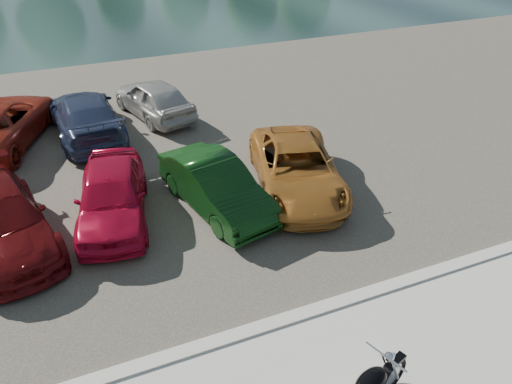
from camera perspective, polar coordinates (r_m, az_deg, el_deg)
kerb at (r=10.35m, az=8.61°, el=-12.76°), size 60.00×0.30×0.14m
parking_lot at (r=17.28m, az=-6.61°, el=6.88°), size 60.00×18.00×0.04m
car_3 at (r=12.85m, az=-27.18°, el=-2.81°), size 2.90×4.93×1.34m
car_4 at (r=12.79m, az=-16.16°, el=-0.28°), size 2.40×4.31×1.39m
car_5 at (r=12.75m, az=-4.60°, el=0.71°), size 2.19×4.18×1.31m
car_6 at (r=13.54m, az=4.69°, el=2.69°), size 3.36×5.10×1.30m
car_11 at (r=17.50m, az=-18.91°, el=8.28°), size 2.26×5.01×1.42m
car_12 at (r=18.46m, az=-11.63°, el=10.46°), size 2.54×4.25×1.35m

